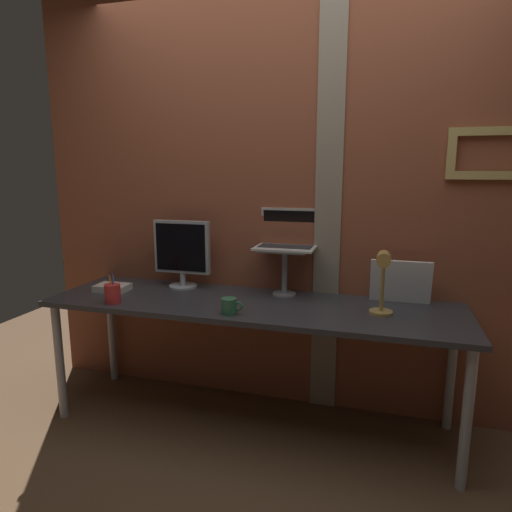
{
  "coord_description": "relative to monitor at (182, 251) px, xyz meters",
  "views": [
    {
      "loc": [
        0.57,
        -2.24,
        1.48
      ],
      "look_at": [
        -0.14,
        0.18,
        0.99
      ],
      "focal_mm": 31.29,
      "sensor_mm": 36.0,
      "label": 1
    }
  ],
  "objects": [
    {
      "name": "brick_wall_back",
      "position": [
        0.66,
        0.18,
        0.37
      ],
      "size": [
        3.33,
        0.16,
        2.7
      ],
      "color": "brown",
      "rests_on": "ground_plane"
    },
    {
      "name": "laptop_stand",
      "position": [
        0.66,
        0.0,
        -0.05
      ],
      "size": [
        0.28,
        0.22,
        0.28
      ],
      "color": "gray",
      "rests_on": "desk"
    },
    {
      "name": "laptop",
      "position": [
        0.66,
        0.07,
        0.11
      ],
      "size": [
        0.35,
        0.26,
        0.23
      ],
      "color": "silver",
      "rests_on": "laptop_stand"
    },
    {
      "name": "desk",
      "position": [
        0.52,
        -0.2,
        -0.3
      ],
      "size": [
        2.35,
        0.65,
        0.74
      ],
      "color": "#333338",
      "rests_on": "ground_plane"
    },
    {
      "name": "whiteboard_panel",
      "position": [
        1.32,
        0.03,
        -0.11
      ],
      "size": [
        0.33,
        0.06,
        0.25
      ],
      "primitive_type": "cube",
      "rotation": [
        0.2,
        0.0,
        0.0
      ],
      "color": "white",
      "rests_on": "desk"
    },
    {
      "name": "monitor",
      "position": [
        0.0,
        0.0,
        0.0
      ],
      "size": [
        0.37,
        0.18,
        0.43
      ],
      "color": "#ADB2B7",
      "rests_on": "desk"
    },
    {
      "name": "desk_lamp",
      "position": [
        1.23,
        -0.26,
        -0.02
      ],
      "size": [
        0.12,
        0.2,
        0.35
      ],
      "color": "tan",
      "rests_on": "desk"
    },
    {
      "name": "coffee_mug",
      "position": [
        0.47,
        -0.43,
        -0.2
      ],
      "size": [
        0.12,
        0.08,
        0.08
      ],
      "color": "#33724C",
      "rests_on": "desk"
    },
    {
      "name": "paper_clutter_stack",
      "position": [
        -0.38,
        -0.2,
        -0.22
      ],
      "size": [
        0.21,
        0.15,
        0.04
      ],
      "primitive_type": "cube",
      "rotation": [
        0.0,
        0.0,
        0.05
      ],
      "color": "silver",
      "rests_on": "desk"
    },
    {
      "name": "pen_cup",
      "position": [
        -0.23,
        -0.43,
        -0.18
      ],
      "size": [
        0.09,
        0.09,
        0.17
      ],
      "color": "red",
      "rests_on": "desk"
    },
    {
      "name": "ground_plane",
      "position": [
        0.66,
        -0.29,
        -0.98
      ],
      "size": [
        6.0,
        6.0,
        0.0
      ],
      "primitive_type": "plane",
      "color": "brown"
    }
  ]
}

